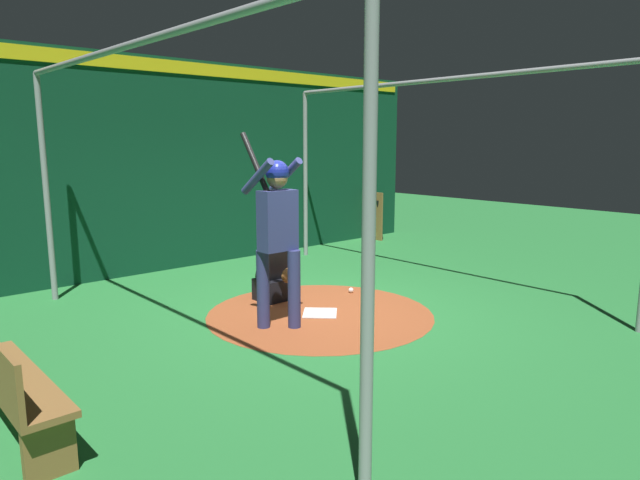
{
  "coord_description": "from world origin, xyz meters",
  "views": [
    {
      "loc": [
        5.07,
        -4.55,
        2.16
      ],
      "look_at": [
        0.0,
        0.0,
        0.95
      ],
      "focal_mm": 31.47,
      "sensor_mm": 36.0,
      "label": 1
    }
  ],
  "objects_px": {
    "catcher": "(274,273)",
    "baseball_1": "(291,297)",
    "bench": "(7,379)",
    "batter": "(277,226)",
    "bat_rack": "(369,216)",
    "home_plate": "(320,313)",
    "baseball_0": "(351,290)"
  },
  "relations": [
    {
      "from": "catcher",
      "to": "baseball_1",
      "type": "bearing_deg",
      "value": 55.77
    },
    {
      "from": "home_plate",
      "to": "bat_rack",
      "type": "distance_m",
      "value": 5.69
    },
    {
      "from": "home_plate",
      "to": "catcher",
      "type": "distance_m",
      "value": 0.94
    },
    {
      "from": "bench",
      "to": "baseball_0",
      "type": "height_order",
      "value": "bench"
    },
    {
      "from": "batter",
      "to": "baseball_1",
      "type": "relative_size",
      "value": 30.51
    },
    {
      "from": "batter",
      "to": "baseball_0",
      "type": "bearing_deg",
      "value": 105.98
    },
    {
      "from": "batter",
      "to": "catcher",
      "type": "bearing_deg",
      "value": 144.92
    },
    {
      "from": "catcher",
      "to": "bat_rack",
      "type": "distance_m",
      "value": 5.25
    },
    {
      "from": "home_plate",
      "to": "bench",
      "type": "height_order",
      "value": "bench"
    },
    {
      "from": "batter",
      "to": "bat_rack",
      "type": "xyz_separation_m",
      "value": [
        -3.46,
        5.23,
        -0.71
      ]
    },
    {
      "from": "baseball_1",
      "to": "bat_rack",
      "type": "bearing_deg",
      "value": 121.31
    },
    {
      "from": "catcher",
      "to": "batter",
      "type": "bearing_deg",
      "value": -35.08
    },
    {
      "from": "batter",
      "to": "catcher",
      "type": "xyz_separation_m",
      "value": [
        -0.91,
        0.64,
        -0.82
      ]
    },
    {
      "from": "catcher",
      "to": "bat_rack",
      "type": "relative_size",
      "value": 0.93
    },
    {
      "from": "batter",
      "to": "bench",
      "type": "bearing_deg",
      "value": -78.01
    },
    {
      "from": "bat_rack",
      "to": "baseball_1",
      "type": "bearing_deg",
      "value": -58.69
    },
    {
      "from": "bench",
      "to": "baseball_1",
      "type": "distance_m",
      "value": 4.09
    },
    {
      "from": "home_plate",
      "to": "baseball_0",
      "type": "xyz_separation_m",
      "value": [
        -0.43,
        0.99,
        0.03
      ]
    },
    {
      "from": "catcher",
      "to": "bat_rack",
      "type": "height_order",
      "value": "bat_rack"
    },
    {
      "from": "home_plate",
      "to": "batter",
      "type": "height_order",
      "value": "batter"
    },
    {
      "from": "baseball_1",
      "to": "baseball_0",
      "type": "bearing_deg",
      "value": 70.83
    },
    {
      "from": "catcher",
      "to": "home_plate",
      "type": "bearing_deg",
      "value": 4.16
    },
    {
      "from": "bench",
      "to": "batter",
      "type": "bearing_deg",
      "value": 101.99
    },
    {
      "from": "home_plate",
      "to": "catcher",
      "type": "height_order",
      "value": "catcher"
    },
    {
      "from": "home_plate",
      "to": "baseball_0",
      "type": "relative_size",
      "value": 5.68
    },
    {
      "from": "home_plate",
      "to": "baseball_1",
      "type": "distance_m",
      "value": 0.75
    },
    {
      "from": "home_plate",
      "to": "baseball_0",
      "type": "distance_m",
      "value": 1.08
    },
    {
      "from": "bench",
      "to": "baseball_0",
      "type": "xyz_separation_m",
      "value": [
        -1.12,
        4.68,
        -0.4
      ]
    },
    {
      "from": "bat_rack",
      "to": "batter",
      "type": "bearing_deg",
      "value": -56.52
    },
    {
      "from": "catcher",
      "to": "bench",
      "type": "relative_size",
      "value": 0.57
    },
    {
      "from": "bench",
      "to": "home_plate",
      "type": "bearing_deg",
      "value": 100.51
    },
    {
      "from": "batter",
      "to": "baseball_1",
      "type": "bearing_deg",
      "value": 133.29
    }
  ]
}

